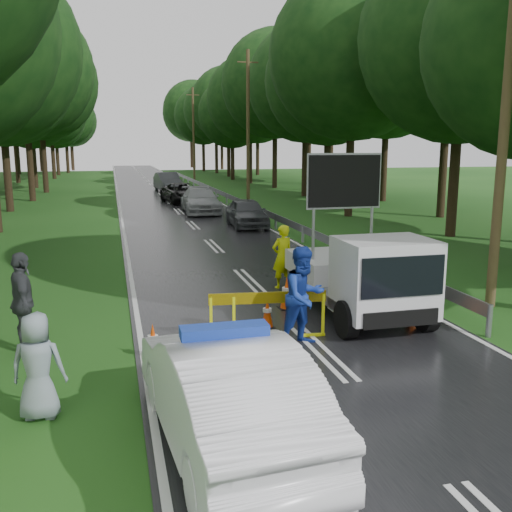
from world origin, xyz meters
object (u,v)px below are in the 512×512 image
object	(u,v)px
police_sedan	(225,392)
barrier	(268,304)
civilian	(304,296)
queue_car_first	(247,213)
queue_car_second	(201,200)
queue_car_fourth	(168,182)
officer	(282,257)
queue_car_third	(183,193)
work_truck	(362,275)

from	to	relation	value
police_sedan	barrier	xyz separation A→B (m)	(1.66, 3.93, -0.01)
civilian	queue_car_first	world-z (taller)	civilian
queue_car_second	queue_car_fourth	xyz separation A→B (m)	(-0.37, 16.06, 0.07)
officer	queue_car_fourth	bearing A→B (deg)	-106.71
queue_car_second	queue_car_third	xyz separation A→B (m)	(-0.31, 6.00, -0.06)
queue_car_second	civilian	bearing A→B (deg)	-91.73
work_truck	queue_car_second	bearing A→B (deg)	91.27
police_sedan	work_truck	bearing A→B (deg)	-135.23
barrier	queue_car_first	distance (m)	16.23
civilian	officer	bearing A→B (deg)	57.56
work_truck	police_sedan	bearing A→B (deg)	-130.46
queue_car_third	queue_car_fourth	world-z (taller)	queue_car_fourth
queue_car_second	queue_car_fourth	bearing A→B (deg)	93.12
police_sedan	queue_car_second	distance (m)	26.37
barrier	queue_car_second	world-z (taller)	queue_car_second
queue_car_first	queue_car_second	size ratio (longest dim) A/B	0.81
queue_car_second	queue_car_fourth	distance (m)	16.07
officer	queue_car_first	world-z (taller)	officer
work_truck	barrier	xyz separation A→B (m)	(-2.50, -0.96, -0.25)
officer	work_truck	bearing A→B (deg)	91.58
police_sedan	queue_car_second	size ratio (longest dim) A/B	0.94
work_truck	barrier	size ratio (longest dim) A/B	1.93
work_truck	barrier	world-z (taller)	work_truck
officer	queue_car_third	distance (m)	24.19
police_sedan	queue_car_first	xyz separation A→B (m)	(4.95, 19.82, -0.07)
queue_car_first	queue_car_second	xyz separation A→B (m)	(-1.30, 6.29, 0.03)
queue_car_fourth	civilian	bearing A→B (deg)	-96.83
queue_car_third	officer	bearing A→B (deg)	-98.14
police_sedan	civilian	distance (m)	4.12
queue_car_fourth	officer	bearing A→B (deg)	-95.50
police_sedan	queue_car_second	xyz separation A→B (m)	(3.65, 26.12, -0.03)
civilian	queue_car_third	world-z (taller)	civilian
barrier	police_sedan	bearing A→B (deg)	-106.25
queue_car_third	queue_car_second	bearing A→B (deg)	-94.75
barrier	queue_car_fourth	size ratio (longest dim) A/B	0.50
queue_car_first	queue_car_third	xyz separation A→B (m)	(-1.61, 12.29, -0.02)
work_truck	queue_car_first	xyz separation A→B (m)	(0.79, 14.93, -0.31)
barrier	queue_car_first	xyz separation A→B (m)	(3.29, 15.89, -0.06)
queue_car_second	queue_car_third	bearing A→B (deg)	94.76
police_sedan	queue_car_third	xyz separation A→B (m)	(3.34, 32.12, -0.09)
civilian	queue_car_first	size ratio (longest dim) A/B	0.49
officer	queue_car_first	distance (m)	12.03
barrier	queue_car_fourth	xyz separation A→B (m)	(1.62, 38.25, 0.04)
officer	civilian	distance (m)	4.59
officer	queue_car_fourth	size ratio (longest dim) A/B	0.37
queue_car_first	queue_car_third	size ratio (longest dim) A/B	0.84
officer	civilian	world-z (taller)	civilian
queue_car_second	queue_car_fourth	world-z (taller)	queue_car_fourth
police_sedan	civilian	size ratio (longest dim) A/B	2.36
queue_car_first	queue_car_third	distance (m)	12.40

